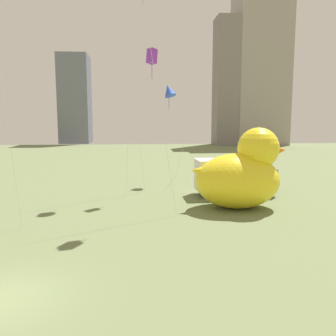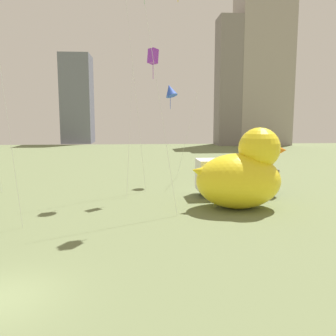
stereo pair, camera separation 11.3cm
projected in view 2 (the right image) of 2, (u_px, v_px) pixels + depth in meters
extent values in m
ellipsoid|color=yellow|center=(238.00, 181.00, 24.06)|extent=(5.69, 4.21, 3.71)
sphere|color=yellow|center=(259.00, 148.00, 23.86)|extent=(2.77, 2.77, 2.77)
cone|color=orange|center=(277.00, 150.00, 23.97)|extent=(1.25, 1.25, 1.25)
cone|color=yellow|center=(202.00, 172.00, 23.79)|extent=(1.70, 1.48, 1.79)
cube|color=white|center=(225.00, 175.00, 28.00)|extent=(4.45, 2.43, 2.40)
cube|color=#4C4C56|center=(263.00, 178.00, 28.37)|extent=(1.77, 2.35, 1.68)
cylinder|color=black|center=(260.00, 189.00, 28.47)|extent=(0.97, 2.43, 0.90)
cylinder|color=black|center=(213.00, 190.00, 28.07)|extent=(0.97, 2.43, 0.90)
cube|color=slate|center=(77.00, 100.00, 84.61)|extent=(6.81, 8.15, 20.44)
cube|color=gray|center=(237.00, 82.00, 78.04)|extent=(9.02, 6.06, 27.15)
cube|color=#9E938C|center=(262.00, 70.00, 80.02)|extent=(11.28, 10.12, 32.96)
cylinder|color=silver|center=(187.00, 136.00, 34.85)|extent=(1.61, 3.41, 8.58)
cone|color=blue|center=(170.00, 90.00, 33.34)|extent=(1.78, 1.78, 1.42)
cylinder|color=blue|center=(170.00, 100.00, 33.47)|extent=(0.04, 0.04, 1.60)
cylinder|color=silver|center=(130.00, 126.00, 28.42)|extent=(0.55, 3.74, 10.75)
cube|color=purple|center=(153.00, 56.00, 27.54)|extent=(0.93, 1.00, 1.21)
cylinder|color=purple|center=(153.00, 68.00, 27.67)|extent=(0.04, 0.04, 1.60)
cylinder|color=silver|center=(159.00, 94.00, 22.47)|extent=(2.18, 2.65, 15.08)
cylinder|color=silver|center=(135.00, 88.00, 29.17)|extent=(1.61, 1.68, 16.90)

